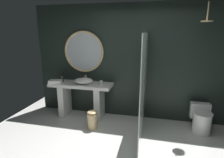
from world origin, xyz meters
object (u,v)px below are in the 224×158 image
at_px(toilet, 201,119).
at_px(waste_bin, 92,119).
at_px(round_wall_mirror, 84,52).
at_px(tumbler_cup, 101,83).
at_px(vessel_sink, 84,81).
at_px(folded_hand_towel, 55,82).
at_px(soap_dispenser, 62,79).
at_px(rain_shower_head, 207,19).

distance_m(toilet, waste_bin, 2.23).
height_order(round_wall_mirror, waste_bin, round_wall_mirror).
bearing_deg(tumbler_cup, vessel_sink, -178.89).
distance_m(vessel_sink, toilet, 2.64).
distance_m(vessel_sink, round_wall_mirror, 0.69).
xyz_separation_m(vessel_sink, folded_hand_towel, (-0.64, -0.14, -0.03)).
xyz_separation_m(waste_bin, folded_hand_towel, (-1.00, 0.35, 0.67)).
distance_m(tumbler_cup, soap_dispenser, 0.98).
bearing_deg(soap_dispenser, vessel_sink, -2.75).
height_order(vessel_sink, round_wall_mirror, round_wall_mirror).
height_order(tumbler_cup, round_wall_mirror, round_wall_mirror).
bearing_deg(rain_shower_head, vessel_sink, 176.85).
relative_size(rain_shower_head, toilet, 0.62).
xyz_separation_m(soap_dispenser, round_wall_mirror, (0.49, 0.22, 0.65)).
height_order(waste_bin, folded_hand_towel, folded_hand_towel).
distance_m(tumbler_cup, rain_shower_head, 2.41).
bearing_deg(vessel_sink, folded_hand_towel, -167.49).
relative_size(tumbler_cup, soap_dispenser, 0.74).
bearing_deg(vessel_sink, rain_shower_head, -3.15).
xyz_separation_m(toilet, folded_hand_towel, (-3.20, -0.04, 0.60)).
relative_size(tumbler_cup, folded_hand_towel, 0.34).
xyz_separation_m(rain_shower_head, toilet, (0.13, 0.03, -1.93)).
bearing_deg(round_wall_mirror, tumbler_cup, -26.24).
relative_size(tumbler_cup, round_wall_mirror, 0.10).
relative_size(waste_bin, folded_hand_towel, 1.39).
bearing_deg(tumbler_cup, rain_shower_head, -4.04).
distance_m(round_wall_mirror, toilet, 2.94).
distance_m(round_wall_mirror, folded_hand_towel, 0.96).
height_order(soap_dispenser, folded_hand_towel, soap_dispenser).
relative_size(soap_dispenser, rain_shower_head, 0.39).
bearing_deg(toilet, vessel_sink, 177.73).
distance_m(rain_shower_head, toilet, 1.94).
xyz_separation_m(tumbler_cup, soap_dispenser, (-0.98, 0.02, 0.01)).
relative_size(round_wall_mirror, waste_bin, 2.47).
height_order(vessel_sink, rain_shower_head, rain_shower_head).
distance_m(vessel_sink, folded_hand_towel, 0.66).
bearing_deg(toilet, folded_hand_towel, -179.28).
height_order(vessel_sink, toilet, vessel_sink).
xyz_separation_m(vessel_sink, waste_bin, (0.36, -0.49, -0.69)).
bearing_deg(rain_shower_head, toilet, 14.11).
relative_size(toilet, waste_bin, 1.37).
bearing_deg(folded_hand_towel, waste_bin, -19.24).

